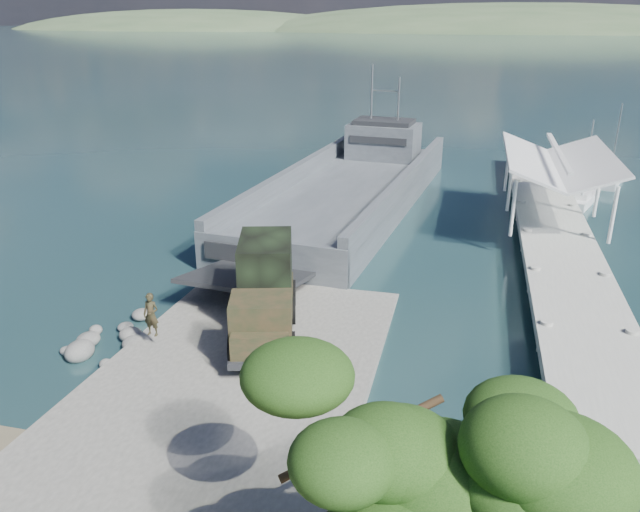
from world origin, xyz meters
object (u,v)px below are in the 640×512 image
Objects in this scene: landing_craft at (349,196)px; soldier at (152,323)px; pier at (552,213)px; military_truck at (265,290)px; sailboat_far at (609,179)px; sailboat_near at (581,199)px; overhang_tree at (403,464)px.

landing_craft is 22.62m from soldier.
pier is 20.95m from military_truck.
sailboat_far is at bearing 59.49° from soldier.
soldier is at bearing -106.28° from sailboat_far.
sailboat_far is at bearing 86.06° from sailboat_near.
soldier is (-3.59, -22.33, 0.59)m from landing_craft.
sailboat_near is (16.32, 4.85, -0.48)m from landing_craft.
landing_craft reaches higher than overhang_tree.
soldier is 0.29× the size of sailboat_near.
sailboat_near is at bearing 22.42° from landing_craft.
sailboat_near is at bearing 70.66° from pier.
pier is 5.55× the size of military_truck.
landing_craft reaches higher than military_truck.
overhang_tree reaches higher than pier.
sailboat_near is at bearing 76.82° from overhang_tree.
pier is at bearing 51.47° from soldier.
sailboat_near is at bearing -96.56° from sailboat_far.
pier is 6.22× the size of overhang_tree.
pier is 24.38× the size of soldier.
sailboat_far is (6.02, 15.18, -1.25)m from pier.
military_truck reaches higher than soldier.
military_truck is 1.12× the size of overhang_tree.
landing_craft is at bearing 75.49° from military_truck.
sailboat_far is 46.31m from overhang_tree.
pier is 9.01m from sailboat_near.
landing_craft reaches higher than sailboat_near.
pier reaches higher than military_truck.
overhang_tree is at bearing -82.73° from sailboat_near.
pier is 25.29m from soldier.
military_truck is 4.69m from soldier.
military_truck is (-12.98, -16.43, 0.66)m from pier.
landing_craft reaches higher than soldier.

